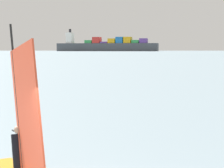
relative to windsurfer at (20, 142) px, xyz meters
The scene contains 2 objects.
windsurfer is the anchor object (origin of this frame).
cargo_ship 742.67m from the windsurfer, 76.95° to the left, with size 163.83×92.34×37.43m.
Camera 1 is at (-1.05, -9.67, 3.42)m, focal length 72.14 mm.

